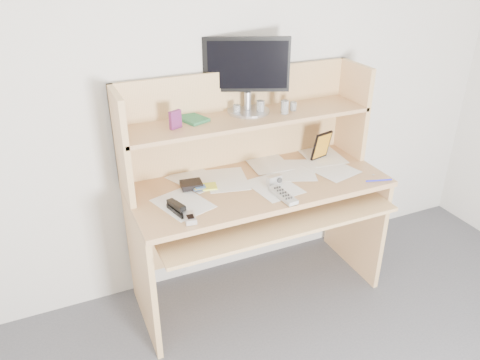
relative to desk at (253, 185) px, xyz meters
name	(u,v)px	position (x,y,z in m)	size (l,w,h in m)	color
back_wall	(235,78)	(0.00, 0.24, 0.56)	(3.60, 0.04, 2.50)	silver
desk	(253,185)	(0.00, 0.00, 0.00)	(1.40, 0.70, 1.30)	tan
paper_clutter	(259,182)	(0.00, -0.08, 0.06)	(1.32, 0.54, 0.01)	white
keyboard	(252,204)	(-0.07, -0.14, -0.03)	(0.43, 0.25, 0.03)	black
tv_remote	(283,195)	(0.04, -0.28, 0.07)	(0.06, 0.20, 0.02)	#A9A8A4
flip_phone	(190,217)	(-0.47, -0.30, 0.07)	(0.05, 0.10, 0.03)	silver
stapler	(177,207)	(-0.50, -0.20, 0.08)	(0.04, 0.14, 0.04)	black
wallet	(191,185)	(-0.36, 0.01, 0.08)	(0.11, 0.09, 0.03)	black
sticky_note_pad	(209,187)	(-0.27, -0.02, 0.06)	(0.08, 0.08, 0.01)	yellow
digital_camera	(274,180)	(0.06, -0.14, 0.09)	(0.08, 0.03, 0.05)	silver
game_case	(322,146)	(0.46, 0.03, 0.15)	(0.12, 0.01, 0.17)	black
blue_pen	(379,180)	(0.60, -0.34, 0.07)	(0.01, 0.01, 0.15)	#1B1DD1
card_box	(175,120)	(-0.41, 0.05, 0.43)	(0.07, 0.02, 0.09)	maroon
shelf_book	(193,119)	(-0.29, 0.13, 0.39)	(0.11, 0.16, 0.02)	#307953
chip_stack_a	(237,110)	(-0.05, 0.12, 0.41)	(0.04, 0.04, 0.05)	black
chip_stack_b	(260,107)	(0.08, 0.09, 0.42)	(0.04, 0.04, 0.07)	silver
chip_stack_c	(293,106)	(0.27, 0.06, 0.41)	(0.04, 0.04, 0.05)	black
chip_stack_d	(285,107)	(0.20, 0.03, 0.42)	(0.04, 0.04, 0.07)	white
monitor	(247,73)	(0.03, 0.15, 0.60)	(0.44, 0.25, 0.40)	#B2B2B7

